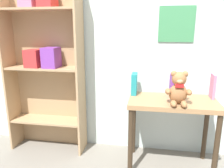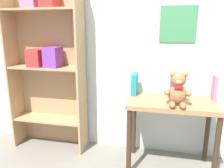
{
  "view_description": "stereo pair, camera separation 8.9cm",
  "coord_description": "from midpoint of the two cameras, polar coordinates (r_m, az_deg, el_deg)",
  "views": [
    {
      "loc": [
        -0.1,
        -0.63,
        1.14
      ],
      "look_at": [
        -0.4,
        1.13,
        0.69
      ],
      "focal_mm": 35.0,
      "sensor_mm": 36.0,
      "label": 1
    },
    {
      "loc": [
        -0.01,
        -0.61,
        1.14
      ],
      "look_at": [
        -0.4,
        1.13,
        0.69
      ],
      "focal_mm": 35.0,
      "sensor_mm": 36.0,
      "label": 2
    }
  ],
  "objects": [
    {
      "name": "wall_back",
      "position": [
        1.99,
        11.69,
        17.02
      ],
      "size": [
        4.8,
        0.07,
        2.5
      ],
      "color": "silver",
      "rests_on": "ground_plane"
    },
    {
      "name": "bookshelf_side",
      "position": [
        2.12,
        -18.2,
        6.34
      ],
      "size": [
        0.71,
        0.23,
        1.59
      ],
      "color": "tan",
      "rests_on": "ground_plane"
    },
    {
      "name": "display_table",
      "position": [
        1.83,
        14.04,
        -6.96
      ],
      "size": [
        0.69,
        0.39,
        0.59
      ],
      "color": "#9E754C",
      "rests_on": "ground_plane"
    },
    {
      "name": "teddy_bear",
      "position": [
        1.67,
        15.54,
        -1.37
      ],
      "size": [
        0.19,
        0.18,
        0.25
      ],
      "color": "#99663D",
      "rests_on": "display_table"
    },
    {
      "name": "book_standing_teal",
      "position": [
        1.89,
        4.51,
        0.08
      ],
      "size": [
        0.04,
        0.14,
        0.18
      ],
      "primitive_type": "cube",
      "rotation": [
        0.0,
        0.0,
        -0.0
      ],
      "color": "teal",
      "rests_on": "display_table"
    },
    {
      "name": "book_standing_purple",
      "position": [
        1.88,
        14.15,
        -0.38
      ],
      "size": [
        0.04,
        0.13,
        0.18
      ],
      "primitive_type": "cube",
      "rotation": [
        0.0,
        0.0,
        0.01
      ],
      "color": "purple",
      "rests_on": "display_table"
    },
    {
      "name": "book_standing_pink",
      "position": [
        1.92,
        23.62,
        -0.57
      ],
      "size": [
        0.02,
        0.12,
        0.2
      ],
      "primitive_type": "cube",
      "rotation": [
        0.0,
        0.0,
        -0.03
      ],
      "color": "#D17093",
      "rests_on": "display_table"
    }
  ]
}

